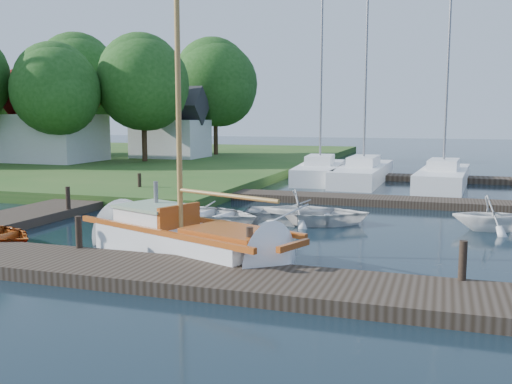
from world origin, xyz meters
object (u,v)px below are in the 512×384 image
(house_a, at_px, (52,125))
(tree_7, at_px, (215,83))
(mooring_post_5, at_px, (140,182))
(tree_2, at_px, (56,90))
(mooring_post_2, at_px, (250,245))
(tender_a, at_px, (205,211))
(mooring_post_1, at_px, (79,232))
(sailboat, at_px, (191,243))
(marina_boat_0, at_px, (320,170))
(marina_boat_2, at_px, (443,176))
(tree_3, at_px, (143,83))
(mooring_post_4, at_px, (68,198))
(mooring_post_3, at_px, (463,260))
(tree_4, at_px, (78,80))
(marina_boat_1, at_px, (363,172))
(tender_c, at_px, (307,211))
(tender_b, at_px, (299,205))
(house_c, at_px, (171,130))

(house_a, xyz_separation_m, tree_7, (8.00, 10.05, 3.24))
(mooring_post_5, relative_size, house_a, 0.13)
(house_a, distance_m, tree_2, 3.61)
(mooring_post_2, relative_size, tender_a, 0.20)
(mooring_post_1, distance_m, sailboat, 2.79)
(tender_a, distance_m, marina_boat_0, 14.15)
(marina_boat_2, relative_size, tree_3, 1.23)
(mooring_post_4, bearing_deg, tree_2, 128.05)
(tender_a, relative_size, tree_3, 0.45)
(marina_boat_2, bearing_deg, tree_2, 92.83)
(mooring_post_2, xyz_separation_m, tree_3, (-15.50, 23.05, 5.11))
(mooring_post_3, relative_size, tree_4, 0.08)
(mooring_post_5, relative_size, marina_boat_1, 0.08)
(mooring_post_3, relative_size, tender_c, 0.20)
(mooring_post_1, bearing_deg, tree_3, 115.51)
(marina_boat_1, bearing_deg, tree_2, 92.46)
(tender_b, height_order, marina_boat_0, marina_boat_0)
(tender_c, height_order, tree_3, tree_3)
(mooring_post_3, relative_size, marina_boat_1, 0.08)
(tender_c, relative_size, marina_boat_0, 0.35)
(tender_c, distance_m, marina_boat_2, 12.65)
(tender_a, xyz_separation_m, marina_boat_1, (3.35, 14.03, 0.15))
(mooring_post_2, distance_m, tree_4, 36.28)
(tree_3, bearing_deg, tender_b, -47.86)
(tender_c, bearing_deg, tree_4, 40.75)
(mooring_post_4, relative_size, tender_a, 0.20)
(sailboat, relative_size, house_c, 1.86)
(tender_c, bearing_deg, marina_boat_1, -8.51)
(tender_c, bearing_deg, mooring_post_3, -152.22)
(mooring_post_5, bearing_deg, tree_4, 131.34)
(house_c, bearing_deg, marina_boat_1, -26.02)
(mooring_post_4, distance_m, tree_7, 27.09)
(mooring_post_2, relative_size, tree_7, 0.09)
(house_a, bearing_deg, mooring_post_5, -40.24)
(tree_4, xyz_separation_m, tree_7, (10.00, 4.00, -0.17))
(tree_2, bearing_deg, marina_boat_0, 1.71)
(house_a, bearing_deg, mooring_post_1, -51.01)
(tender_b, distance_m, marina_boat_1, 13.04)
(mooring_post_4, xyz_separation_m, marina_boat_0, (5.98, 14.56, -0.12))
(mooring_post_5, xyz_separation_m, tender_b, (8.04, -3.57, -0.08))
(mooring_post_5, bearing_deg, mooring_post_3, -37.57)
(mooring_post_3, distance_m, marina_boat_0, 20.78)
(tender_c, height_order, tree_2, tree_2)
(tender_a, relative_size, tender_c, 0.97)
(house_a, distance_m, tree_4, 7.23)
(sailboat, height_order, marina_boat_2, marina_boat_2)
(mooring_post_3, bearing_deg, tender_a, 145.54)
(mooring_post_3, bearing_deg, marina_boat_2, 91.32)
(mooring_post_5, xyz_separation_m, tender_c, (8.29, -3.44, -0.28))
(tender_a, height_order, tree_2, tree_2)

